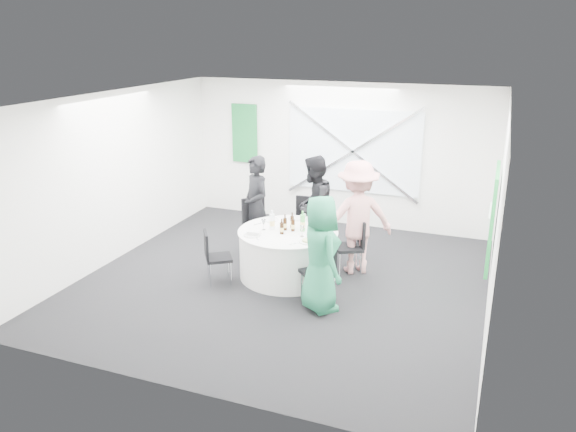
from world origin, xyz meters
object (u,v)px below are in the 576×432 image
(banquet_table, at_px, (288,253))
(chair_front_left, at_px, (214,253))
(person_man_back, at_px, (313,206))
(chair_back_right, at_px, (354,242))
(clear_water_bottle, at_px, (272,222))
(chair_back, at_px, (306,220))
(person_woman_pink, at_px, (357,218))
(chair_back_left, at_px, (257,222))
(green_water_bottle, at_px, (303,223))
(person_man_back_left, at_px, (256,206))
(person_woman_green, at_px, (320,254))
(chair_front_right, at_px, (320,269))

(banquet_table, distance_m, chair_front_left, 1.17)
(chair_front_left, height_order, person_man_back, person_man_back)
(banquet_table, xyz_separation_m, chair_back_right, (0.94, 0.48, 0.15))
(chair_back_right, distance_m, clear_water_bottle, 1.34)
(chair_back, distance_m, person_woman_pink, 1.26)
(chair_back_left, distance_m, green_water_bottle, 1.26)
(chair_back, bearing_deg, clear_water_bottle, -102.57)
(chair_back_right, relative_size, person_man_back_left, 0.52)
(person_man_back_left, bearing_deg, clear_water_bottle, -10.93)
(clear_water_bottle, bearing_deg, person_woman_green, -38.75)
(clear_water_bottle, bearing_deg, chair_front_left, -138.06)
(chair_back, relative_size, green_water_bottle, 2.97)
(chair_back_left, xyz_separation_m, chair_back_right, (1.78, -0.21, -0.06))
(person_woman_pink, relative_size, person_woman_green, 1.11)
(chair_back_right, bearing_deg, person_woman_green, -32.80)
(chair_back_right, distance_m, person_man_back, 1.06)
(chair_front_right, distance_m, person_woman_pink, 1.36)
(chair_back, height_order, person_man_back, person_man_back)
(chair_front_left, height_order, person_woman_green, person_woman_green)
(person_woman_green, bearing_deg, green_water_bottle, -10.72)
(clear_water_bottle, bearing_deg, chair_front_right, -35.01)
(chair_back, xyz_separation_m, person_woman_green, (0.91, -2.03, 0.26))
(chair_front_left, relative_size, person_man_back_left, 0.49)
(person_woman_pink, relative_size, clear_water_bottle, 5.94)
(chair_back_left, bearing_deg, chair_back_right, -57.41)
(banquet_table, xyz_separation_m, person_man_back, (0.08, 1.00, 0.49))
(banquet_table, bearing_deg, chair_back, 95.33)
(chair_front_right, distance_m, person_man_back, 1.89)
(person_woman_pink, xyz_separation_m, green_water_bottle, (-0.74, -0.49, -0.02))
(clear_water_bottle, bearing_deg, chair_back_right, 22.50)
(person_man_back_left, height_order, person_man_back, person_man_back)
(chair_back, bearing_deg, green_water_bottle, -78.82)
(person_man_back, relative_size, person_woman_pink, 0.96)
(chair_back_left, xyz_separation_m, person_woman_pink, (1.79, -0.13, 0.33))
(chair_back_right, relative_size, chair_front_right, 1.00)
(person_man_back, height_order, green_water_bottle, person_man_back)
(person_man_back, height_order, clear_water_bottle, person_man_back)
(chair_front_left, xyz_separation_m, clear_water_bottle, (0.71, 0.63, 0.39))
(chair_back_right, xyz_separation_m, chair_front_left, (-1.90, -1.13, -0.04))
(chair_front_right, relative_size, person_man_back_left, 0.52)
(chair_back, relative_size, clear_water_bottle, 3.11)
(banquet_table, distance_m, clear_water_bottle, 0.56)
(chair_back, bearing_deg, chair_back_left, -152.79)
(chair_back_right, distance_m, chair_front_right, 1.22)
(chair_back_right, bearing_deg, chair_front_left, -86.27)
(chair_back_right, height_order, person_woman_pink, person_woman_pink)
(chair_back, bearing_deg, person_man_back, -44.49)
(person_woman_pink, bearing_deg, person_woman_green, 53.40)
(person_woman_pink, bearing_deg, chair_back_left, -34.75)
(chair_back, distance_m, clear_water_bottle, 1.23)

